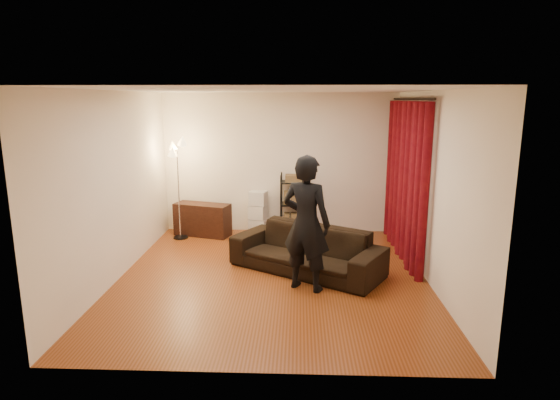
{
  "coord_description": "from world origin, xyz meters",
  "views": [
    {
      "loc": [
        0.38,
        -6.53,
        2.59
      ],
      "look_at": [
        0.1,
        0.3,
        1.1
      ],
      "focal_mm": 30.0,
      "sensor_mm": 36.0,
      "label": 1
    }
  ],
  "objects_px": {
    "floor_lamp": "(179,190)",
    "media_cabinet": "(203,219)",
    "person": "(306,224)",
    "sofa": "(307,250)",
    "wire_shelf": "(295,204)",
    "storage_boxes": "(258,212)"
  },
  "relations": [
    {
      "from": "person",
      "to": "wire_shelf",
      "type": "bearing_deg",
      "value": -61.5
    },
    {
      "from": "person",
      "to": "media_cabinet",
      "type": "xyz_separation_m",
      "value": [
        -1.95,
        2.53,
        -0.63
      ]
    },
    {
      "from": "floor_lamp",
      "to": "media_cabinet",
      "type": "bearing_deg",
      "value": 30.26
    },
    {
      "from": "sofa",
      "to": "floor_lamp",
      "type": "distance_m",
      "value": 2.92
    },
    {
      "from": "person",
      "to": "storage_boxes",
      "type": "bearing_deg",
      "value": -47.21
    },
    {
      "from": "sofa",
      "to": "floor_lamp",
      "type": "relative_size",
      "value": 1.26
    },
    {
      "from": "person",
      "to": "storage_boxes",
      "type": "height_order",
      "value": "person"
    },
    {
      "from": "media_cabinet",
      "to": "floor_lamp",
      "type": "xyz_separation_m",
      "value": [
        -0.38,
        -0.22,
        0.61
      ]
    },
    {
      "from": "person",
      "to": "floor_lamp",
      "type": "height_order",
      "value": "person"
    },
    {
      "from": "floor_lamp",
      "to": "storage_boxes",
      "type": "bearing_deg",
      "value": 16.58
    },
    {
      "from": "storage_boxes",
      "to": "wire_shelf",
      "type": "bearing_deg",
      "value": -2.81
    },
    {
      "from": "media_cabinet",
      "to": "storage_boxes",
      "type": "relative_size",
      "value": 1.27
    },
    {
      "from": "floor_lamp",
      "to": "wire_shelf",
      "type": "bearing_deg",
      "value": 10.37
    },
    {
      "from": "media_cabinet",
      "to": "floor_lamp",
      "type": "relative_size",
      "value": 0.58
    },
    {
      "from": "storage_boxes",
      "to": "floor_lamp",
      "type": "height_order",
      "value": "floor_lamp"
    },
    {
      "from": "wire_shelf",
      "to": "floor_lamp",
      "type": "height_order",
      "value": "floor_lamp"
    },
    {
      "from": "sofa",
      "to": "wire_shelf",
      "type": "distance_m",
      "value": 2.05
    },
    {
      "from": "media_cabinet",
      "to": "storage_boxes",
      "type": "distance_m",
      "value": 1.09
    },
    {
      "from": "floor_lamp",
      "to": "person",
      "type": "bearing_deg",
      "value": -44.66
    },
    {
      "from": "sofa",
      "to": "floor_lamp",
      "type": "xyz_separation_m",
      "value": [
        -2.36,
        1.63,
        0.58
      ]
    },
    {
      "from": "floor_lamp",
      "to": "sofa",
      "type": "bearing_deg",
      "value": -34.6
    },
    {
      "from": "person",
      "to": "floor_lamp",
      "type": "xyz_separation_m",
      "value": [
        -2.33,
        2.3,
        -0.01
      ]
    }
  ]
}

